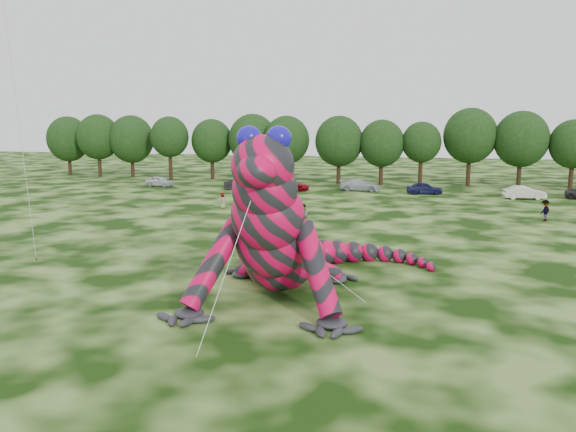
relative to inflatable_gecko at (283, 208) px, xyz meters
The scene contains 24 objects.
ground 9.64m from the inflatable_gecko, 51.58° to the right, with size 240.00×240.00×0.00m, color #16330A.
inflatable_gecko is the anchor object (origin of this frame).
tree_0 71.92m from the inflatable_gecko, 133.15° to the left, with size 6.91×6.22×9.51m, color black, non-canonical shape.
tree_1 66.92m from the inflatable_gecko, 129.97° to the left, with size 6.74×6.07×9.81m, color black, non-canonical shape.
tree_2 64.19m from the inflatable_gecko, 125.91° to the left, with size 7.04×6.34×9.64m, color black, non-canonical shape.
tree_3 58.74m from the inflatable_gecko, 121.10° to the left, with size 5.81×5.23×9.44m, color black, non-canonical shape.
tree_4 57.33m from the inflatable_gecko, 115.04° to the left, with size 6.22×5.60×9.06m, color black, non-canonical shape.
tree_5 54.63m from the inflatable_gecko, 108.96° to the left, with size 7.16×6.44×9.80m, color black, non-canonical shape.
tree_6 51.38m from the inflatable_gecko, 103.72° to the left, with size 6.52×5.86×9.49m, color black, non-canonical shape.
tree_7 50.26m from the inflatable_gecko, 95.38° to the left, with size 6.68×6.01×9.48m, color black, non-canonical shape.
tree_8 50.23m from the inflatable_gecko, 88.68° to the left, with size 6.14×5.53×8.94m, color black, non-canonical shape.
tree_9 50.98m from the inflatable_gecko, 82.75° to the left, with size 5.27×4.74×8.68m, color black, non-canonical shape.
tree_10 53.37m from the inflatable_gecko, 76.16° to the left, with size 7.09×6.38×10.50m, color black, non-canonical shape.
tree_11 54.88m from the inflatable_gecko, 69.57° to the left, with size 7.01×6.31×10.07m, color black, non-canonical shape.
tree_12 56.94m from the inflatable_gecko, 63.53° to the left, with size 5.99×5.39×8.97m, color black, non-canonical shape.
car_0 49.90m from the inflatable_gecko, 123.85° to the left, with size 1.64×4.08×1.39m, color silver.
car_1 43.37m from the inflatable_gecko, 111.37° to the left, with size 1.54×4.42×1.46m, color black.
car_2 42.11m from the inflatable_gecko, 102.88° to the left, with size 2.19×4.74×1.32m, color maroon.
car_3 42.90m from the inflatable_gecko, 91.14° to the left, with size 2.05×5.05×1.47m, color #B0B6B9.
car_4 42.11m from the inflatable_gecko, 80.29° to the left, with size 1.71×4.25×1.45m, color #181B49.
car_5 43.67m from the inflatable_gecko, 65.52° to the left, with size 1.58×4.53×1.49m, color silver.
spectator_1 17.84m from the inflatable_gecko, 98.75° to the left, with size 0.92×0.71×1.88m, color gray.
spectator_4 28.14m from the inflatable_gecko, 116.84° to the left, with size 0.78×0.51×1.60m, color gray.
spectator_2 30.52m from the inflatable_gecko, 54.90° to the left, with size 1.22×0.70×1.88m, color gray.
Camera 1 is at (1.71, -21.03, 8.66)m, focal length 35.00 mm.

